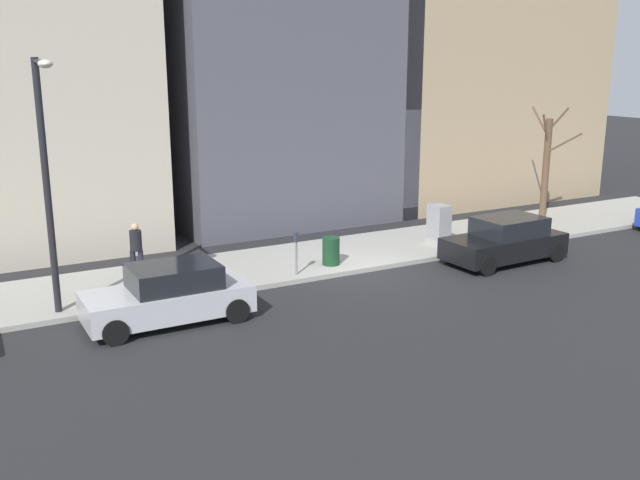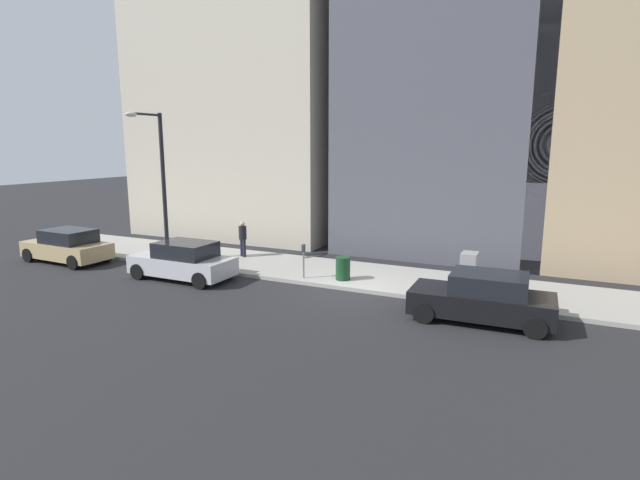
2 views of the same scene
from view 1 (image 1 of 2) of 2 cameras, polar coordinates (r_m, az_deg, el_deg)
ground_plane at (r=22.72m, az=3.60°, el=-2.64°), size 120.00×120.00×0.00m
sidewalk at (r=24.34m, az=1.08°, el=-1.27°), size 4.00×36.00×0.15m
parked_car_black at (r=24.48m, az=14.60°, el=-0.05°), size 2.05×4.26×1.52m
parked_car_silver at (r=18.71m, az=-11.96°, el=-4.32°), size 1.93×4.20×1.52m
parking_meter at (r=21.77m, az=-1.92°, el=-0.69°), size 0.14×0.10×1.35m
utility_box at (r=25.74m, az=9.49°, el=1.18°), size 0.83×0.61×1.43m
streetlamp at (r=18.93m, az=-21.04°, el=5.48°), size 1.97×0.32×6.50m
bare_tree at (r=30.71m, az=17.66°, el=5.71°), size 2.02×1.47×4.60m
trash_bin at (r=22.93m, az=0.88°, el=-0.89°), size 0.56×0.56×0.90m
pedestrian_near_meter at (r=22.27m, az=-14.50°, el=-0.52°), size 0.36×0.37×1.66m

